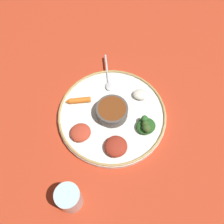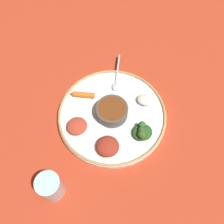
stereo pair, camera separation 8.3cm
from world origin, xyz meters
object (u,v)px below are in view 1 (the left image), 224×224
object	(u,v)px
center_bowl	(112,111)
drinking_glass	(70,199)
carrot_near_spoon	(78,100)
spoon	(108,78)
greens_pile	(146,126)

from	to	relation	value
center_bowl	drinking_glass	world-z (taller)	drinking_glass
carrot_near_spoon	drinking_glass	bearing A→B (deg)	-144.90
spoon	drinking_glass	bearing A→B (deg)	-158.25
center_bowl	spoon	size ratio (longest dim) A/B	0.79
spoon	carrot_near_spoon	distance (m)	0.14
spoon	drinking_glass	xyz separation A→B (m)	(-0.39, -0.16, 0.02)
greens_pile	carrot_near_spoon	xyz separation A→B (m)	(-0.05, 0.23, -0.01)
carrot_near_spoon	center_bowl	bearing A→B (deg)	-77.23
spoon	drinking_glass	world-z (taller)	drinking_glass
spoon	carrot_near_spoon	xyz separation A→B (m)	(-0.13, 0.03, 0.00)
spoon	greens_pile	bearing A→B (deg)	-112.39
center_bowl	greens_pile	xyz separation A→B (m)	(0.02, -0.11, -0.00)
greens_pile	drinking_glass	xyz separation A→B (m)	(-0.30, 0.05, 0.01)
greens_pile	spoon	bearing A→B (deg)	67.61
greens_pile	carrot_near_spoon	size ratio (longest dim) A/B	1.08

